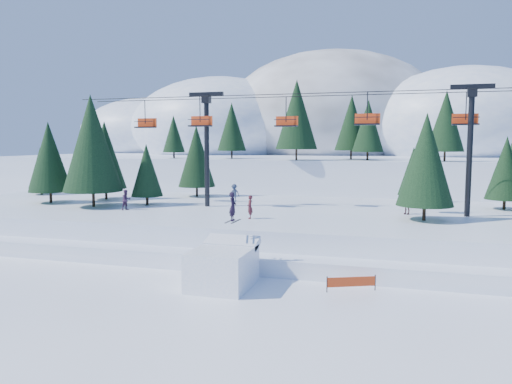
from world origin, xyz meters
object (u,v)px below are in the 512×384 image
(jump_kicker, at_px, (223,266))
(banner_near, at_px, (351,282))
(banner_far, at_px, (444,277))
(chairlift, at_px, (328,130))

(jump_kicker, relative_size, banner_near, 2.05)
(banner_near, bearing_deg, banner_far, 27.47)
(banner_far, bearing_deg, chairlift, 125.91)
(chairlift, xyz_separation_m, banner_near, (3.50, -14.44, -8.78))
(jump_kicker, height_order, banner_far, jump_kicker)
(banner_near, distance_m, banner_far, 5.69)
(jump_kicker, distance_m, banner_far, 12.85)
(jump_kicker, xyz_separation_m, banner_far, (12.28, 3.74, -0.69))
(chairlift, relative_size, banner_far, 16.51)
(jump_kicker, bearing_deg, chairlift, 76.54)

